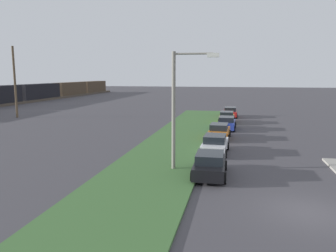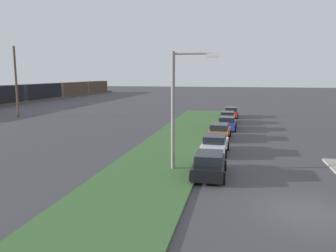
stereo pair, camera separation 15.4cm
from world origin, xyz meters
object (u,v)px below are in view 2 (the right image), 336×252
at_px(parked_car_black, 209,165).
at_px(distant_utility_pole, 16,82).
at_px(parked_car_yellow, 227,117).
at_px(parked_car_blue, 227,123).
at_px(streetlight, 179,102).
at_px(parked_car_orange, 219,131).
at_px(parked_car_white, 215,144).
at_px(parked_car_red, 231,112).

height_order(parked_car_black, distant_utility_pole, distant_utility_pole).
bearing_deg(parked_car_yellow, distant_utility_pole, 90.99).
xyz_separation_m(parked_car_black, distant_utility_pole, (22.31, 29.19, 4.28)).
distance_m(parked_car_black, parked_car_blue, 17.62).
bearing_deg(streetlight, parked_car_black, -111.47).
bearing_deg(parked_car_orange, parked_car_white, -177.88).
bearing_deg(parked_car_black, parked_car_blue, -2.34).
height_order(parked_car_red, distant_utility_pole, distant_utility_pole).
height_order(parked_car_blue, parked_car_yellow, same).
bearing_deg(parked_car_blue, parked_car_red, 0.26).
relative_size(parked_car_orange, streetlight, 0.58).
bearing_deg(streetlight, parked_car_yellow, -6.18).
relative_size(parked_car_black, parked_car_blue, 1.00).
xyz_separation_m(parked_car_black, parked_car_orange, (12.04, 0.05, 0.00)).
relative_size(parked_car_orange, parked_car_blue, 1.01).
xyz_separation_m(parked_car_yellow, parked_car_red, (5.91, -0.31, 0.00)).
bearing_deg(parked_car_black, parked_car_yellow, -1.63).
xyz_separation_m(parked_car_blue, parked_car_yellow, (5.24, 0.14, 0.00)).
bearing_deg(parked_car_white, streetlight, 161.36).
distance_m(parked_car_black, streetlight, 4.28).
relative_size(parked_car_white, streetlight, 0.58).
relative_size(parked_car_red, distant_utility_pole, 0.43).
xyz_separation_m(parked_car_orange, distant_utility_pole, (10.27, 29.13, 4.28)).
relative_size(parked_car_black, parked_car_white, 0.99).
xyz_separation_m(parked_car_white, distant_utility_pole, (16.28, 29.12, 4.28)).
relative_size(parked_car_black, parked_car_red, 1.00).
xyz_separation_m(parked_car_red, streetlight, (-27.95, 2.70, 3.67)).
height_order(streetlight, distant_utility_pole, distant_utility_pole).
relative_size(parked_car_yellow, distant_utility_pole, 0.43).
bearing_deg(parked_car_blue, parked_car_black, 179.60).
xyz_separation_m(parked_car_black, parked_car_red, (28.76, -0.66, 0.00)).
height_order(parked_car_white, parked_car_yellow, same).
xyz_separation_m(streetlight, distant_utility_pole, (21.51, 27.15, 0.61)).
bearing_deg(parked_car_white, parked_car_red, 0.22).
relative_size(parked_car_white, parked_car_blue, 1.01).
bearing_deg(parked_car_white, distant_utility_pole, 62.85).
height_order(parked_car_blue, parked_car_red, same).
relative_size(parked_car_white, distant_utility_pole, 0.44).
bearing_deg(parked_car_blue, streetlight, 172.64).
relative_size(parked_car_black, distant_utility_pole, 0.43).
xyz_separation_m(parked_car_orange, parked_car_red, (16.72, -0.71, 0.00)).
xyz_separation_m(parked_car_white, parked_car_yellow, (16.82, -0.41, 0.00)).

